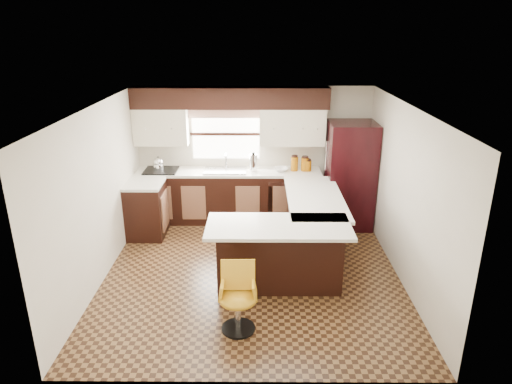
{
  "coord_description": "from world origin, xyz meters",
  "views": [
    {
      "loc": [
        0.1,
        -5.86,
        3.39
      ],
      "look_at": [
        0.05,
        0.45,
        1.07
      ],
      "focal_mm": 32.0,
      "sensor_mm": 36.0,
      "label": 1
    }
  ],
  "objects_px": {
    "bar_chair": "(238,299)",
    "peninsula_return": "(279,255)",
    "peninsula_long": "(310,226)",
    "refrigerator": "(350,175)"
  },
  "relations": [
    {
      "from": "peninsula_long",
      "to": "refrigerator",
      "type": "bearing_deg",
      "value": 54.08
    },
    {
      "from": "bar_chair",
      "to": "peninsula_return",
      "type": "bearing_deg",
      "value": 61.41
    },
    {
      "from": "bar_chair",
      "to": "refrigerator",
      "type": "bearing_deg",
      "value": 57.92
    },
    {
      "from": "peninsula_return",
      "to": "bar_chair",
      "type": "height_order",
      "value": "peninsula_return"
    },
    {
      "from": "peninsula_return",
      "to": "refrigerator",
      "type": "relative_size",
      "value": 0.89
    },
    {
      "from": "peninsula_long",
      "to": "refrigerator",
      "type": "relative_size",
      "value": 1.05
    },
    {
      "from": "peninsula_long",
      "to": "peninsula_return",
      "type": "relative_size",
      "value": 1.18
    },
    {
      "from": "bar_chair",
      "to": "peninsula_long",
      "type": "bearing_deg",
      "value": 60.94
    },
    {
      "from": "peninsula_long",
      "to": "bar_chair",
      "type": "height_order",
      "value": "peninsula_long"
    },
    {
      "from": "peninsula_return",
      "to": "bar_chair",
      "type": "xyz_separation_m",
      "value": [
        -0.52,
        -1.0,
        -0.04
      ]
    }
  ]
}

